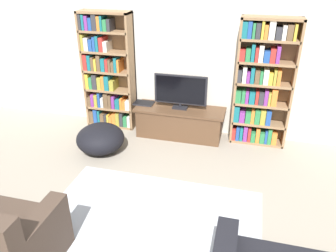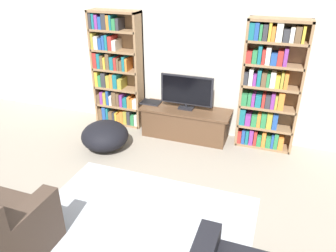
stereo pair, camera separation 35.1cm
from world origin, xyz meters
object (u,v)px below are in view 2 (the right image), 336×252
object	(u,v)px
bookshelf_left	(116,73)
laptop	(151,102)
bookshelf_right	(268,87)
television	(187,91)
beanbag_ottoman	(105,136)
tv_stand	(185,123)

from	to	relation	value
bookshelf_left	laptop	xyz separation A→B (m)	(0.67, -0.08, -0.42)
bookshelf_right	laptop	distance (m)	1.92
bookshelf_right	television	bearing A→B (deg)	-174.86
bookshelf_right	beanbag_ottoman	world-z (taller)	bookshelf_right
tv_stand	beanbag_ottoman	world-z (taller)	tv_stand
tv_stand	television	bearing A→B (deg)	90.00
tv_stand	laptop	bearing A→B (deg)	175.66
bookshelf_right	beanbag_ottoman	xyz separation A→B (m)	(-2.29, -0.93, -0.76)
television	beanbag_ottoman	world-z (taller)	television
laptop	beanbag_ottoman	distance (m)	0.99
laptop	television	bearing A→B (deg)	-2.48
bookshelf_left	beanbag_ottoman	bearing A→B (deg)	-75.41
television	laptop	xyz separation A→B (m)	(-0.63, 0.03, -0.28)
laptop	beanbag_ottoman	size ratio (longest dim) A/B	0.45
bookshelf_left	television	xyz separation A→B (m)	(1.30, -0.11, -0.14)
laptop	beanbag_ottoman	xyz separation A→B (m)	(-0.43, -0.85, -0.29)
tv_stand	laptop	size ratio (longest dim) A/B	4.47
bookshelf_left	television	bearing A→B (deg)	-4.84
bookshelf_left	television	size ratio (longest dim) A/B	2.30
bookshelf_right	beanbag_ottoman	size ratio (longest dim) A/B	2.69
bookshelf_right	television	distance (m)	1.24
bookshelf_left	laptop	world-z (taller)	bookshelf_left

